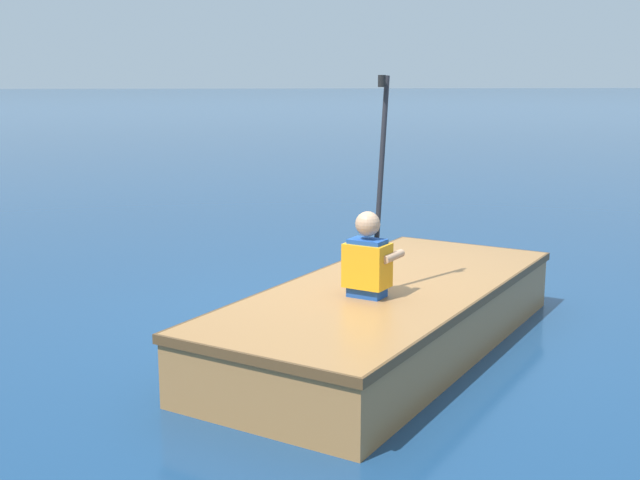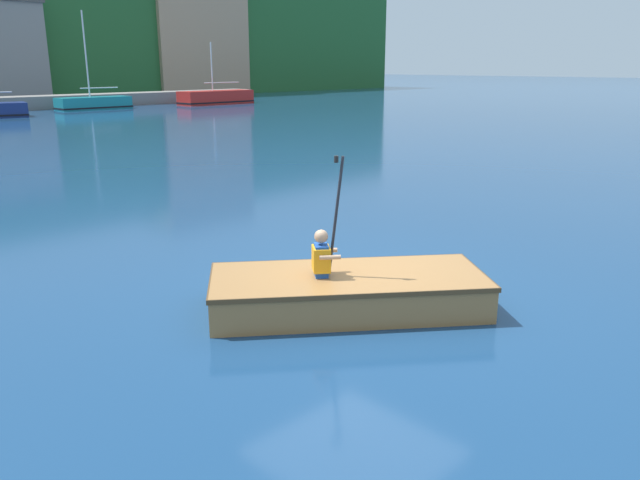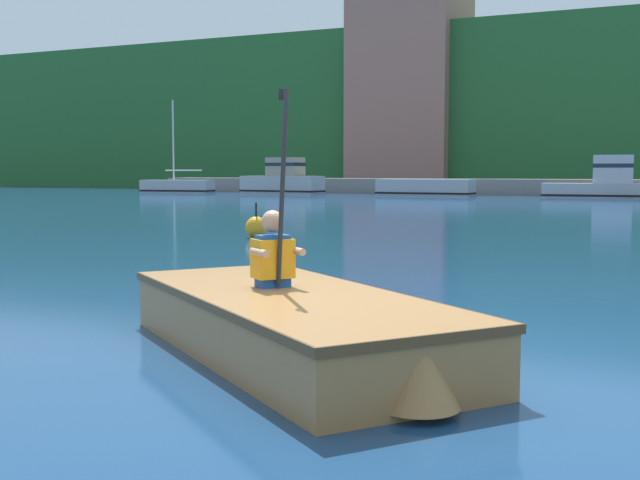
# 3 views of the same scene
# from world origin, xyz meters

# --- Properties ---
(ground_plane) EXTENTS (300.00, 300.00, 0.00)m
(ground_plane) POSITION_xyz_m (0.00, 0.00, 0.00)
(ground_plane) COLOR navy
(rowboat_foreground) EXTENTS (3.57, 3.21, 0.47)m
(rowboat_foreground) POSITION_xyz_m (-0.49, -0.35, 0.26)
(rowboat_foreground) COLOR #A3703D
(rowboat_foreground) RESTS_ON ground
(person_paddler) EXTENTS (0.45, 0.45, 1.49)m
(person_paddler) POSITION_xyz_m (-0.80, -0.11, 0.75)
(person_paddler) COLOR #1E4CA5
(person_paddler) RESTS_ON rowboat_foreground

